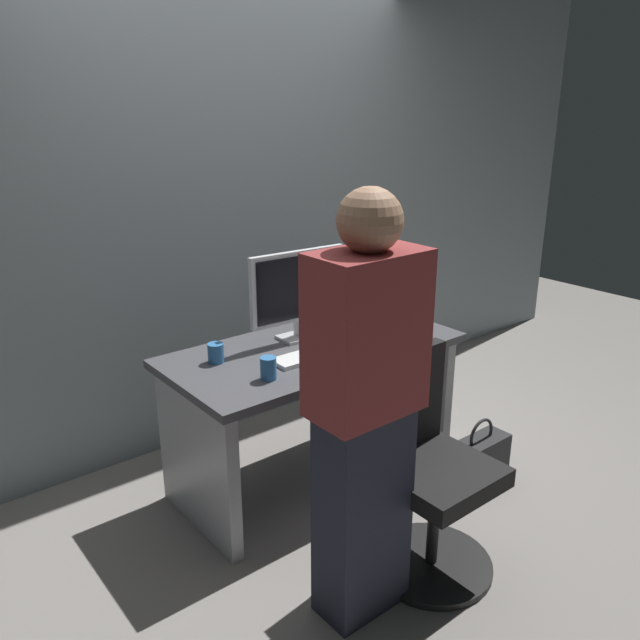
% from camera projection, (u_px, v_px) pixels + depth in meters
% --- Properties ---
extents(ground_plane, '(9.00, 9.00, 0.00)m').
position_uv_depth(ground_plane, '(314.00, 476.00, 3.40)').
color(ground_plane, gray).
extents(wall_back, '(6.40, 0.10, 3.00)m').
position_uv_depth(wall_back, '(221.00, 176.00, 3.52)').
color(wall_back, gray).
rests_on(wall_back, ground).
extents(desk, '(1.47, 0.73, 0.74)m').
position_uv_depth(desk, '(314.00, 388.00, 3.24)').
color(desk, '#4C4C51').
rests_on(desk, ground).
extents(office_chair, '(0.52, 0.52, 0.94)m').
position_uv_depth(office_chair, '(426.00, 474.00, 2.65)').
color(office_chair, black).
rests_on(office_chair, ground).
extents(person_at_desk, '(0.40, 0.24, 1.64)m').
position_uv_depth(person_at_desk, '(365.00, 413.00, 2.27)').
color(person_at_desk, '#262838').
rests_on(person_at_desk, ground).
extents(monitor, '(0.54, 0.15, 0.46)m').
position_uv_depth(monitor, '(298.00, 290.00, 3.18)').
color(monitor, silver).
rests_on(monitor, desk).
extents(keyboard, '(0.43, 0.13, 0.02)m').
position_uv_depth(keyboard, '(314.00, 354.00, 3.04)').
color(keyboard, white).
rests_on(keyboard, desk).
extents(mouse, '(0.06, 0.10, 0.03)m').
position_uv_depth(mouse, '(357.00, 338.00, 3.23)').
color(mouse, white).
rests_on(mouse, desk).
extents(cup_near_keyboard, '(0.07, 0.07, 0.10)m').
position_uv_depth(cup_near_keyboard, '(268.00, 368.00, 2.77)').
color(cup_near_keyboard, '#3372B2').
rests_on(cup_near_keyboard, desk).
extents(cup_by_monitor, '(0.08, 0.08, 0.09)m').
position_uv_depth(cup_by_monitor, '(216.00, 353.00, 2.96)').
color(cup_by_monitor, '#3372B2').
rests_on(cup_by_monitor, desk).
extents(book_stack, '(0.23, 0.16, 0.16)m').
position_uv_depth(book_stack, '(360.00, 310.00, 3.44)').
color(book_stack, '#3359A5').
rests_on(book_stack, desk).
extents(cell_phone, '(0.08, 0.15, 0.01)m').
position_uv_depth(cell_phone, '(405.00, 337.00, 3.28)').
color(cell_phone, black).
rests_on(cell_phone, desk).
extents(handbag, '(0.34, 0.14, 0.38)m').
position_uv_depth(handbag, '(479.00, 461.00, 3.29)').
color(handbag, '#262628').
rests_on(handbag, ground).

